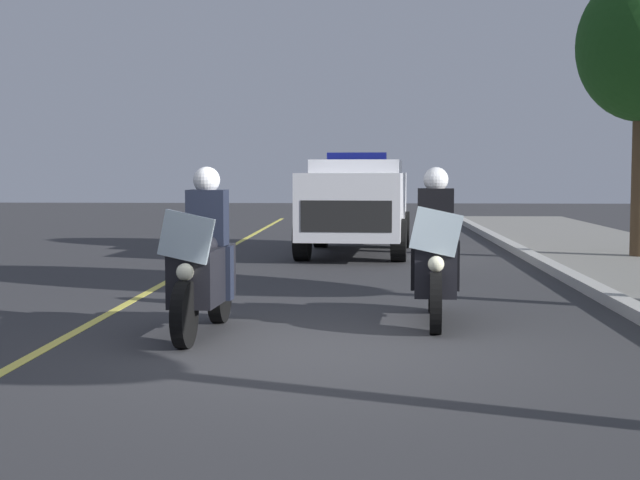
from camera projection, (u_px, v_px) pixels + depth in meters
ground_plane at (311, 347)px, 8.80m from camera, size 80.00×80.00×0.00m
lane_stripe_center at (53, 344)px, 8.93m from camera, size 48.00×0.12×0.01m
police_motorcycle_lead_left at (203, 266)px, 9.46m from camera, size 2.14×0.61×1.72m
police_motorcycle_lead_right at (435, 259)px, 10.21m from camera, size 2.14×0.61×1.72m
police_suv at (357, 201)px, 18.70m from camera, size 5.01×2.32×2.05m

